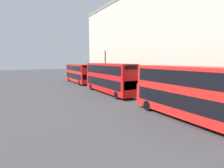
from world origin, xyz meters
name	(u,v)px	position (x,y,z in m)	size (l,w,h in m)	color
bus_leading	(193,92)	(1.60, 6.43, 2.44)	(2.59, 11.39, 4.43)	red
bus_second_in_queue	(109,77)	(1.60, 20.56, 2.46)	(2.59, 11.48, 4.47)	red
bus_third_in_queue	(79,73)	(1.60, 34.42, 2.26)	(2.59, 10.85, 4.08)	red
street_lamp	(105,64)	(3.39, 25.23, 4.22)	(0.44, 0.44, 6.88)	black
pedestrian	(224,110)	(4.32, 5.36, 0.77)	(0.36, 0.36, 1.68)	#334C6B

